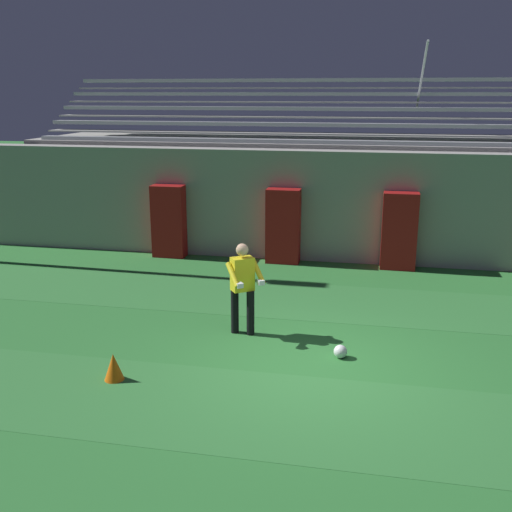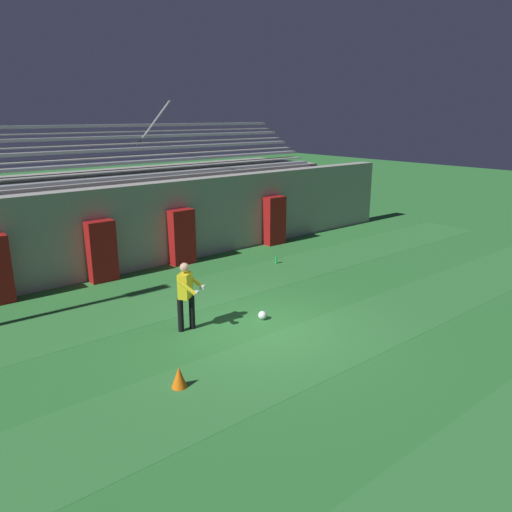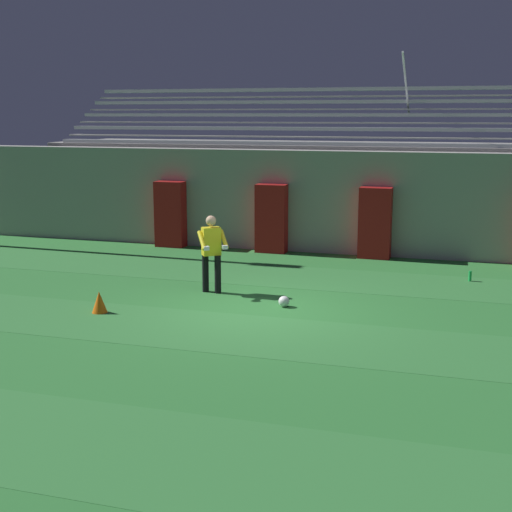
{
  "view_description": "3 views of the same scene",
  "coord_description": "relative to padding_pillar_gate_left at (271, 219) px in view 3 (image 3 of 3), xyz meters",
  "views": [
    {
      "loc": [
        0.77,
        -8.62,
        4.21
      ],
      "look_at": [
        -1.27,
        1.64,
        1.33
      ],
      "focal_mm": 42.0,
      "sensor_mm": 36.0,
      "label": 1
    },
    {
      "loc": [
        -7.21,
        -8.32,
        4.98
      ],
      "look_at": [
        0.58,
        1.0,
        1.51
      ],
      "focal_mm": 35.0,
      "sensor_mm": 36.0,
      "label": 2
    },
    {
      "loc": [
        3.82,
        -12.81,
        3.77
      ],
      "look_at": [
        -0.34,
        0.91,
        0.91
      ],
      "focal_mm": 50.0,
      "sensor_mm": 36.0,
      "label": 3
    }
  ],
  "objects": [
    {
      "name": "padding_pillar_far_left",
      "position": [
        -3.02,
        0.0,
        0.0
      ],
      "size": [
        0.84,
        0.44,
        1.89
      ],
      "primitive_type": "cube",
      "color": "maroon",
      "rests_on": "ground"
    },
    {
      "name": "traffic_cone",
      "position": [
        -1.51,
        -6.9,
        -0.73
      ],
      "size": [
        0.3,
        0.3,
        0.42
      ],
      "primitive_type": "cone",
      "color": "orange",
      "rests_on": "ground"
    },
    {
      "name": "bleacher_stand",
      "position": [
        1.43,
        2.89,
        0.56
      ],
      "size": [
        18.0,
        4.05,
        5.43
      ],
      "color": "#999691",
      "rests_on": "ground"
    },
    {
      "name": "turf_stripe_mid",
      "position": [
        1.43,
        -7.38,
        -0.94
      ],
      "size": [
        28.0,
        2.29,
        0.01
      ],
      "primitive_type": "cube",
      "color": "#337A38",
      "rests_on": "ground"
    },
    {
      "name": "ground_plane",
      "position": [
        1.43,
        -5.95,
        -0.94
      ],
      "size": [
        80.0,
        80.0,
        0.0
      ],
      "primitive_type": "plane",
      "color": "#2D7533"
    },
    {
      "name": "padding_pillar_gate_right",
      "position": [
        2.85,
        0.0,
        0.0
      ],
      "size": [
        0.84,
        0.44,
        1.89
      ],
      "primitive_type": "cube",
      "color": "maroon",
      "rests_on": "ground"
    },
    {
      "name": "back_wall",
      "position": [
        1.43,
        0.55,
        0.46
      ],
      "size": [
        24.0,
        0.6,
        2.8
      ],
      "primitive_type": "cube",
      "color": "#999691",
      "rests_on": "ground"
    },
    {
      "name": "padding_pillar_gate_left",
      "position": [
        0.0,
        0.0,
        0.0
      ],
      "size": [
        0.84,
        0.44,
        1.89
      ],
      "primitive_type": "cube",
      "color": "maroon",
      "rests_on": "ground"
    },
    {
      "name": "water_bottle",
      "position": [
        5.33,
        -2.07,
        -0.82
      ],
      "size": [
        0.07,
        0.07,
        0.24
      ],
      "primitive_type": "cylinder",
      "color": "green",
      "rests_on": "ground"
    },
    {
      "name": "soccer_ball",
      "position": [
        1.79,
        -5.46,
        -0.83
      ],
      "size": [
        0.22,
        0.22,
        0.22
      ],
      "primitive_type": "sphere",
      "color": "white",
      "rests_on": "ground"
    },
    {
      "name": "turf_stripe_far",
      "position": [
        1.43,
        -2.8,
        -0.94
      ],
      "size": [
        28.0,
        2.29,
        0.01
      ],
      "primitive_type": "cube",
      "color": "#337A38",
      "rests_on": "ground"
    },
    {
      "name": "goalkeeper",
      "position": [
        0.01,
        -4.78,
        0.01
      ],
      "size": [
        0.74,
        0.72,
        1.67
      ],
      "color": "black",
      "rests_on": "ground"
    },
    {
      "name": "turf_stripe_near",
      "position": [
        1.43,
        -11.95,
        -0.94
      ],
      "size": [
        28.0,
        2.29,
        0.01
      ],
      "primitive_type": "cube",
      "color": "#337A38",
      "rests_on": "ground"
    }
  ]
}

